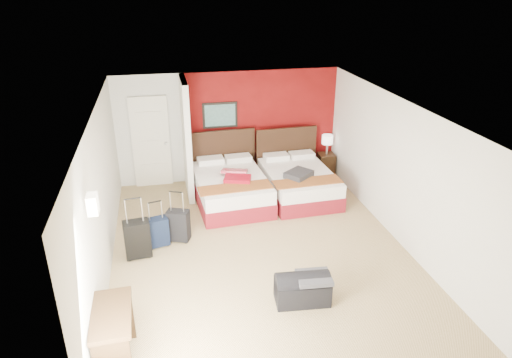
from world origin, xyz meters
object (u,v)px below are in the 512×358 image
object	(u,v)px
suitcase_black	(138,240)
suitcase_charcoal	(179,227)
nightstand	(326,164)
red_suitcase_open	(236,175)
table_lamp	(327,145)
duffel_bag	(302,290)
bed_right	(298,184)
bed_left	(231,189)
desk	(115,338)
suitcase_navy	(158,233)

from	to	relation	value
suitcase_black	suitcase_charcoal	world-z (taller)	suitcase_black
nightstand	suitcase_black	world-z (taller)	suitcase_black
red_suitcase_open	table_lamp	distance (m)	2.61
duffel_bag	table_lamp	bearing A→B (deg)	71.30
bed_right	suitcase_charcoal	size ratio (longest dim) A/B	3.44
bed_left	desk	size ratio (longest dim) A/B	2.18
red_suitcase_open	duffel_bag	size ratio (longest dim) A/B	0.93
red_suitcase_open	desk	xyz separation A→B (m)	(-2.18, -3.95, -0.27)
bed_right	duffel_bag	xyz separation A→B (m)	(-0.98, -3.41, -0.09)
bed_left	suitcase_charcoal	distance (m)	1.76
bed_left	bed_right	world-z (taller)	bed_left
red_suitcase_open	suitcase_black	distance (m)	2.56
suitcase_navy	duffel_bag	size ratio (longest dim) A/B	0.66
red_suitcase_open	suitcase_charcoal	distance (m)	1.79
table_lamp	suitcase_charcoal	size ratio (longest dim) A/B	0.83
nightstand	table_lamp	bearing A→B (deg)	0.00
table_lamp	suitcase_navy	distance (m)	4.70
suitcase_navy	desk	bearing A→B (deg)	-115.31
bed_right	nightstand	size ratio (longest dim) A/B	3.71
nightstand	suitcase_charcoal	size ratio (longest dim) A/B	0.93
bed_left	duffel_bag	bearing A→B (deg)	-85.08
nightstand	desk	distance (m)	6.79
nightstand	table_lamp	xyz separation A→B (m)	(0.00, 0.00, 0.49)
suitcase_charcoal	suitcase_navy	size ratio (longest dim) A/B	1.10
bed_left	suitcase_navy	bearing A→B (deg)	-140.27
table_lamp	suitcase_navy	bearing A→B (deg)	-148.73
suitcase_black	red_suitcase_open	bearing A→B (deg)	33.05
nightstand	desk	world-z (taller)	desk
duffel_bag	desk	bearing A→B (deg)	-160.73
red_suitcase_open	bed_right	bearing A→B (deg)	20.54
bed_right	desk	world-z (taller)	desk
suitcase_charcoal	suitcase_navy	xyz separation A→B (m)	(-0.37, -0.11, -0.03)
suitcase_black	bed_left	bearing A→B (deg)	36.25
bed_right	duffel_bag	bearing A→B (deg)	-108.11
nightstand	suitcase_navy	bearing A→B (deg)	-145.14
nightstand	suitcase_navy	world-z (taller)	nightstand
suitcase_navy	duffel_bag	xyz separation A→B (m)	(2.03, -1.99, -0.06)
red_suitcase_open	suitcase_navy	world-z (taller)	red_suitcase_open
bed_left	suitcase_black	bearing A→B (deg)	-140.78
bed_right	duffel_bag	distance (m)	3.55
bed_right	suitcase_navy	size ratio (longest dim) A/B	3.78
red_suitcase_open	table_lamp	bearing A→B (deg)	41.50
table_lamp	suitcase_navy	size ratio (longest dim) A/B	0.91
suitcase_black	desk	xyz separation A→B (m)	(-0.21, -2.34, 0.06)
red_suitcase_open	suitcase_charcoal	bearing A→B (deg)	-119.29
bed_right	nightstand	bearing A→B (deg)	43.25
suitcase_black	suitcase_navy	size ratio (longest dim) A/B	1.25
table_lamp	suitcase_charcoal	bearing A→B (deg)	-147.43
suitcase_navy	table_lamp	bearing A→B (deg)	17.69
duffel_bag	desk	distance (m)	2.66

